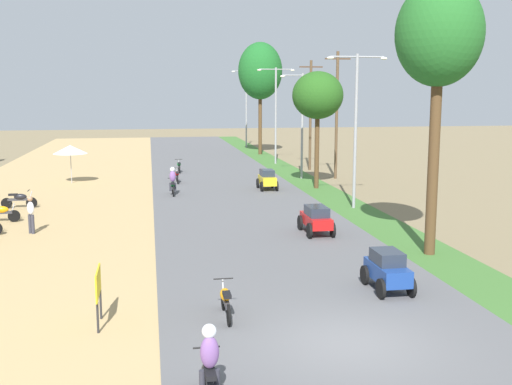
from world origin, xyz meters
name	(u,v)px	position (x,y,z in m)	size (l,w,h in m)	color
ground_plane	(349,346)	(0.00, 0.00, 0.00)	(180.00, 180.00, 0.00)	#7A6B4C
road_strip	(349,344)	(0.00, 0.00, 0.04)	(9.00, 140.00, 0.08)	#565659
parked_motorbike_fourth	(0,212)	(-11.50, 16.25, 0.55)	(1.80, 0.54, 0.94)	black
parked_motorbike_fifth	(19,199)	(-11.34, 19.83, 0.55)	(1.80, 0.54, 0.94)	black
street_signboard	(98,287)	(-6.00, 2.21, 1.11)	(0.06, 1.30, 1.50)	#262628
vendor_umbrella	(70,149)	(-9.75, 28.55, 2.31)	(2.20, 2.20, 2.52)	#99999E
pedestrian_on_shoulder	(31,213)	(-9.66, 13.61, 0.96)	(0.43, 0.42, 1.62)	#33333D
median_tree_nearest	(439,37)	(5.59, 7.57, 7.94)	(3.10, 3.10, 9.88)	#4C351E
median_tree_second	(318,96)	(5.65, 23.87, 5.79)	(3.14, 3.14, 7.23)	#4C351E
median_tree_third	(260,71)	(5.93, 45.65, 7.96)	(4.19, 4.19, 10.63)	#4C351E
streetlamp_near	(356,121)	(5.80, 17.01, 4.59)	(3.16, 0.20, 7.87)	gray
streetlamp_mid	(302,118)	(5.80, 28.34, 4.26)	(3.16, 0.20, 7.24)	gray
streetlamp_far	(276,109)	(5.80, 37.50, 4.63)	(3.16, 0.20, 7.95)	gray
streetlamp_farthest	(246,103)	(5.80, 53.54, 4.83)	(3.16, 0.20, 8.33)	gray
utility_pole_near	(337,113)	(8.25, 28.33, 4.58)	(1.80, 0.20, 8.77)	brown
utility_pole_far	(310,113)	(7.69, 33.35, 4.39)	(1.80, 0.20, 8.41)	brown
car_hatchback_blue	(387,269)	(2.39, 3.67, 0.75)	(1.04, 2.00, 1.23)	navy
car_sedan_red	(316,218)	(2.27, 11.45, 0.74)	(1.10, 2.26, 1.19)	red
car_hatchback_yellow	(267,179)	(2.48, 23.72, 0.75)	(1.04, 2.00, 1.23)	gold
motorbike_foreground_rider	(209,366)	(-3.59, -2.40, 0.86)	(0.54, 1.80, 1.66)	black
motorbike_ahead_second	(226,299)	(-2.72, 2.24, 0.57)	(0.54, 1.80, 0.94)	black
motorbike_ahead_third	(173,182)	(-3.34, 22.59, 0.86)	(0.54, 1.80, 1.66)	black
motorbike_ahead_fourth	(177,175)	(-2.87, 27.60, 0.57)	(0.54, 1.80, 0.94)	black
motorbike_ahead_fifth	(179,166)	(-2.48, 33.03, 0.57)	(0.54, 1.80, 0.94)	black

